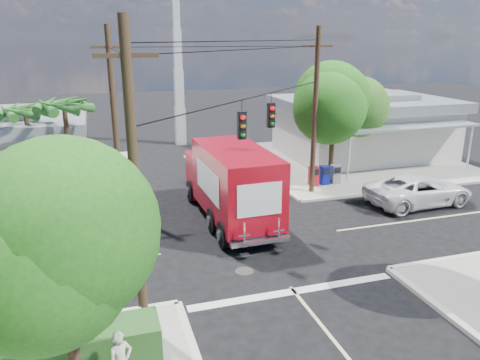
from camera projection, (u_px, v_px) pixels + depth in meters
name	position (u px, v px, depth m)	size (l,w,h in m)	color
ground	(254.00, 242.00, 20.11)	(120.00, 120.00, 0.00)	black
sidewalk_ne	(349.00, 160.00, 33.12)	(14.12, 14.12, 0.14)	gray
sidewalk_nw	(14.00, 189.00, 26.93)	(14.12, 14.12, 0.14)	gray
road_markings	(266.00, 256.00, 18.77)	(32.00, 32.00, 0.01)	beige
building_ne	(364.00, 125.00, 33.91)	(11.80, 10.20, 4.50)	silver
radio_tower	(178.00, 74.00, 36.87)	(0.80, 0.80, 17.00)	silver
tree_sw_front	(60.00, 238.00, 9.97)	(3.88, 3.78, 6.03)	#422D1C
tree_ne_front	(335.00, 104.00, 26.94)	(4.21, 4.14, 6.66)	#422D1C
tree_ne_back	(354.00, 107.00, 29.85)	(3.77, 3.66, 5.82)	#422D1C
palm_nw_front	(64.00, 108.00, 23.35)	(3.01, 3.08, 5.59)	#422D1C
palm_nw_back	(26.00, 113.00, 24.26)	(3.01, 3.08, 5.19)	#422D1C
utility_poles	(207.00, 130.00, 19.76)	(12.00, 10.68, 9.00)	#473321
picket_fence	(48.00, 338.00, 12.58)	(5.94, 0.06, 1.00)	silver
hedge_sw	(37.00, 357.00, 11.79)	(6.20, 1.20, 1.10)	#224E1C
vending_boxes	(324.00, 175.00, 27.42)	(1.90, 0.50, 1.10)	#B41722
delivery_truck	(231.00, 183.00, 22.00)	(2.89, 8.53, 3.66)	black
parked_car	(419.00, 190.00, 24.42)	(2.63, 5.69, 1.58)	silver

